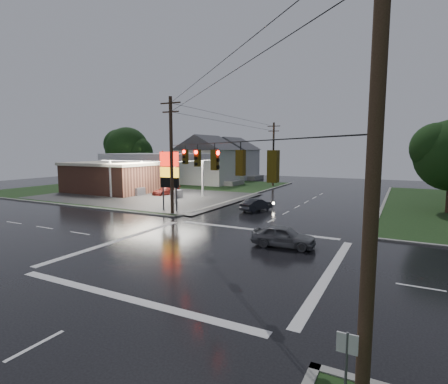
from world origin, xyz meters
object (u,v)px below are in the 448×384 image
at_px(tree_nw_behind, 128,149).
at_px(car_pump, 166,191).
at_px(utility_pole_se, 373,172).
at_px(house_far, 233,157).
at_px(utility_pole_n, 273,153).
at_px(pylon_sign, 169,171).
at_px(car_north, 256,205).
at_px(house_near, 208,159).
at_px(gas_station, 121,175).
at_px(car_crossing, 283,236).
at_px(utility_pole_nw, 171,154).

height_order(tree_nw_behind, car_pump, tree_nw_behind).
bearing_deg(utility_pole_se, house_far, 118.68).
distance_m(house_far, car_pump, 28.15).
bearing_deg(tree_nw_behind, house_far, 56.56).
bearing_deg(tree_nw_behind, utility_pole_n, 18.21).
bearing_deg(utility_pole_n, pylon_sign, -92.08).
relative_size(utility_pole_n, house_far, 0.95).
bearing_deg(car_north, utility_pole_n, -56.84).
xyz_separation_m(utility_pole_n, house_near, (-11.45, -2.00, -1.06)).
relative_size(utility_pole_n, tree_nw_behind, 1.05).
distance_m(utility_pole_se, house_far, 65.55).
xyz_separation_m(gas_station, house_near, (4.73, 16.30, 1.86)).
bearing_deg(car_north, car_pump, -2.28).
bearing_deg(gas_station, house_near, 73.83).
bearing_deg(car_crossing, utility_pole_se, -158.60).
bearing_deg(car_crossing, gas_station, 57.40).
distance_m(utility_pole_nw, car_north, 9.81).
xyz_separation_m(utility_pole_se, tree_nw_behind, (-43.34, 39.49, 0.46)).
height_order(car_north, car_pump, car_north).
height_order(utility_pole_se, car_crossing, utility_pole_se).
distance_m(gas_station, car_crossing, 33.40).
bearing_deg(tree_nw_behind, house_near, 24.98).
xyz_separation_m(pylon_sign, utility_pole_nw, (1.00, -1.00, 1.71)).
relative_size(car_crossing, car_pump, 0.99).
bearing_deg(tree_nw_behind, car_crossing, -35.39).
distance_m(house_near, house_far, 12.04).
distance_m(gas_station, tree_nw_behind, 13.63).
xyz_separation_m(gas_station, tree_nw_behind, (-8.17, 10.29, 3.63)).
bearing_deg(utility_pole_se, utility_pole_nw, 135.00).
bearing_deg(utility_pole_nw, pylon_sign, 135.00).
height_order(utility_pole_nw, house_far, utility_pole_nw).
bearing_deg(car_north, tree_nw_behind, -8.69).
relative_size(house_far, car_crossing, 2.74).
relative_size(utility_pole_n, car_pump, 2.57).
xyz_separation_m(utility_pole_n, car_crossing, (12.96, -34.51, -4.78)).
relative_size(gas_station, pylon_sign, 4.37).
bearing_deg(house_near, car_crossing, -53.09).
height_order(gas_station, utility_pole_n, utility_pole_n).
bearing_deg(tree_nw_behind, car_pump, -31.97).
distance_m(utility_pole_nw, utility_pole_se, 26.87).
height_order(car_crossing, car_pump, car_crossing).
distance_m(gas_station, utility_pole_nw, 19.38).
relative_size(utility_pole_se, house_far, 1.00).
xyz_separation_m(utility_pole_se, car_crossing, (-6.04, 12.99, -5.03)).
bearing_deg(pylon_sign, house_near, 112.28).
relative_size(house_near, tree_nw_behind, 1.10).
bearing_deg(utility_pole_n, tree_nw_behind, -161.79).
relative_size(utility_pole_se, house_near, 1.00).
distance_m(utility_pole_nw, car_crossing, 15.15).
height_order(pylon_sign, car_north, pylon_sign).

